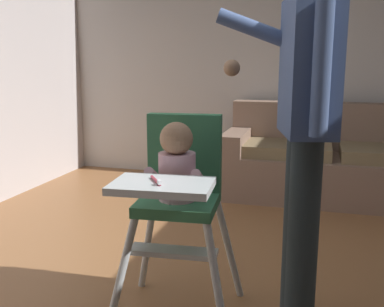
% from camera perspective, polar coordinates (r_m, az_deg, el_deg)
% --- Properties ---
extents(wall_far, '(5.41, 0.06, 2.57)m').
position_cam_1_polar(wall_far, '(4.79, 11.12, 11.90)').
color(wall_far, beige).
rests_on(wall_far, ground).
extents(couch, '(2.02, 0.86, 0.86)m').
position_cam_1_polar(couch, '(4.35, 17.90, -1.06)').
color(couch, '#826655').
rests_on(couch, ground).
extents(high_chair, '(0.66, 0.76, 1.00)m').
position_cam_1_polar(high_chair, '(2.07, -1.76, -3.67)').
color(high_chair, silver).
rests_on(high_chair, ground).
extents(adult_standing, '(0.59, 0.50, 1.70)m').
position_cam_1_polar(adult_standing, '(2.04, 14.20, 3.51)').
color(adult_standing, '#263237').
rests_on(adult_standing, ground).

